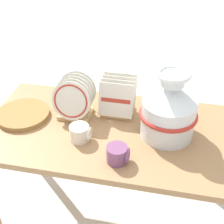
% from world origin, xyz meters
% --- Properties ---
extents(ground_plane, '(14.00, 14.00, 0.00)m').
position_xyz_m(ground_plane, '(0.00, 0.00, 0.00)').
color(ground_plane, beige).
extents(display_table, '(1.36, 0.70, 0.71)m').
position_xyz_m(display_table, '(0.00, 0.00, 0.62)').
color(display_table, '#9E754C').
rests_on(display_table, ground_plane).
extents(ceramic_vase, '(0.29, 0.29, 0.36)m').
position_xyz_m(ceramic_vase, '(0.28, 0.02, 0.86)').
color(ceramic_vase, silver).
rests_on(ceramic_vase, display_table).
extents(dish_rack_round_plates, '(0.21, 0.18, 0.23)m').
position_xyz_m(dish_rack_round_plates, '(-0.22, 0.08, 0.81)').
color(dish_rack_round_plates, tan).
rests_on(dish_rack_round_plates, display_table).
extents(dish_rack_square_plates, '(0.19, 0.17, 0.21)m').
position_xyz_m(dish_rack_square_plates, '(0.00, 0.16, 0.79)').
color(dish_rack_square_plates, tan).
rests_on(dish_rack_square_plates, display_table).
extents(wicker_charger_stack, '(0.29, 0.29, 0.03)m').
position_xyz_m(wicker_charger_stack, '(-0.50, 0.01, 0.72)').
color(wicker_charger_stack, olive).
rests_on(wicker_charger_stack, display_table).
extents(mug_plum_glaze, '(0.11, 0.10, 0.08)m').
position_xyz_m(mug_plum_glaze, '(0.07, -0.22, 0.75)').
color(mug_plum_glaze, '#7A4770').
rests_on(mug_plum_glaze, display_table).
extents(mug_cream_glaze, '(0.11, 0.10, 0.08)m').
position_xyz_m(mug_cream_glaze, '(-0.14, -0.11, 0.75)').
color(mug_cream_glaze, silver).
rests_on(mug_cream_glaze, display_table).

